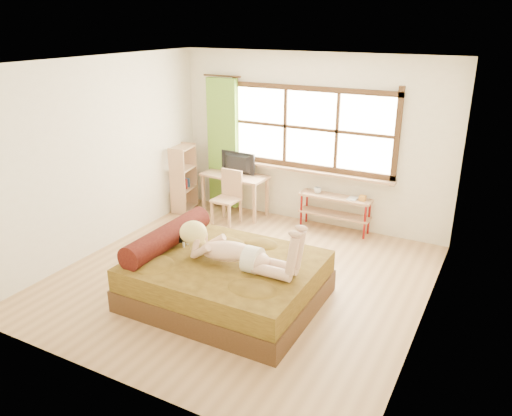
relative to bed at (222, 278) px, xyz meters
The scene contains 18 objects.
floor 0.63m from the bed, 96.45° to the left, with size 4.50×4.50×0.00m, color #9E754C.
ceiling 2.47m from the bed, 96.45° to the left, with size 4.50×4.50×0.00m, color white.
wall_back 3.00m from the bed, 91.27° to the left, with size 4.50×4.50×0.00m, color silver.
wall_front 2.00m from the bed, 92.10° to the right, with size 4.50×4.50×0.00m, color silver.
wall_left 2.60m from the bed, 166.59° to the left, with size 4.50×4.50×0.00m, color silver.
wall_right 2.49m from the bed, 14.15° to the left, with size 4.50×4.50×0.00m, color silver.
window 3.03m from the bed, 91.29° to the left, with size 2.80×0.16×1.46m.
curtain 3.25m from the bed, 121.02° to the left, with size 0.55×0.10×2.20m, color #548825.
bed is the anchor object (origin of this frame).
woman 0.60m from the bed, 13.82° to the right, with size 1.49×0.43×0.64m, color #D8A88B, non-canonical shape.
kitten 0.77m from the bed, behind, with size 0.32×0.13×0.26m, color black, non-canonical shape.
desk 2.83m from the bed, 117.21° to the left, with size 1.14×0.57×0.70m.
monitor 2.92m from the bed, 116.75° to the left, with size 0.64×0.08×0.37m, color black.
chair 2.45m from the bed, 119.02° to the left, with size 0.41×0.41×0.88m.
pipe_shelf 2.67m from the bed, 79.77° to the left, with size 1.14×0.29×0.64m.
cup 2.65m from the bed, 86.48° to the left, with size 0.12×0.12×0.09m, color gray.
book 2.72m from the bed, 75.84° to the left, with size 0.15×0.20×0.02m, color gray.
bookshelf 3.11m from the bed, 133.85° to the left, with size 0.36×0.54×1.15m.
Camera 1 is at (2.86, -4.97, 3.15)m, focal length 35.00 mm.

